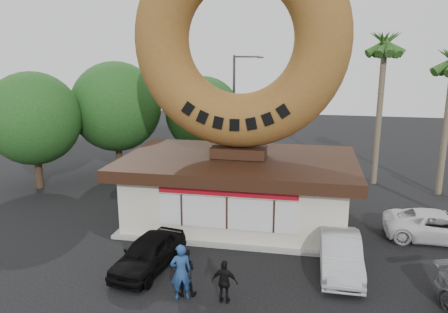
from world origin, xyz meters
The scene contains 14 objects.
ground centered at (0.00, 0.00, 0.00)m, with size 90.00×90.00×0.00m, color black.
donut_shop centered at (0.00, 5.98, 1.77)m, with size 11.20×7.20×3.80m.
giant_donut centered at (0.00, 6.00, 8.79)m, with size 9.98×9.98×2.54m, color brown.
tree_west centered at (-9.50, 13.00, 4.64)m, with size 6.00×6.00×7.65m.
tree_mid centered at (-4.00, 15.00, 4.02)m, with size 5.20×5.20×6.63m.
tree_far centered at (-13.00, 9.00, 4.33)m, with size 5.60×5.60×7.14m.
palm_near centered at (7.50, 14.00, 8.41)m, with size 2.60×2.60×9.75m.
street_lamp centered at (-1.86, 16.00, 4.48)m, with size 2.11×0.20×8.00m.
person_left centered at (-0.77, -1.36, 1.00)m, with size 0.73×0.48×2.00m, color navy.
person_center centered at (-0.73, -1.08, 0.85)m, with size 0.83×0.65×1.70m, color black.
person_right centered at (0.73, -1.30, 0.76)m, with size 0.89×0.37×1.52m, color black.
car_black centered at (-2.60, 0.39, 0.68)m, with size 1.60×3.98×1.36m, color black.
car_silver centered at (4.68, 1.69, 0.70)m, with size 1.49×4.27×1.41m, color #AAAAAF.
car_white centered at (9.20, 5.46, 0.66)m, with size 2.20×4.77×1.33m, color silver.
Camera 1 is at (3.27, -14.25, 8.29)m, focal length 35.00 mm.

